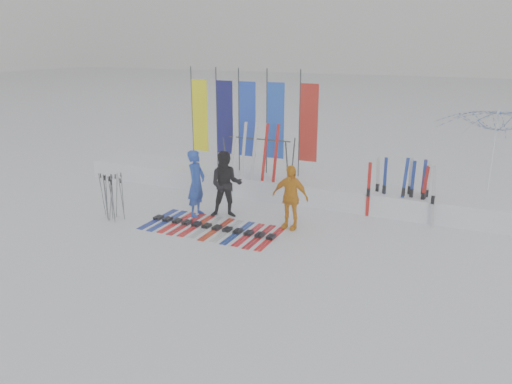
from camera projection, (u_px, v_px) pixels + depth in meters
The scene contains 11 objects.
ground at pixel (219, 252), 11.33m from camera, with size 120.00×120.00×0.00m, color white.
snow_bank at pixel (291, 187), 15.24m from camera, with size 14.00×1.60×0.60m, color white.
person_blue at pixel (196, 183), 13.42m from camera, with size 0.66×0.43×1.81m, color #1D40AC.
person_black at pixel (226, 185), 13.31m from camera, with size 0.88×0.69×1.81m, color black.
person_yellow at pixel (290, 197), 12.52m from camera, with size 0.97×0.40×1.65m, color orange.
tent_canopy at pixel (491, 160), 13.62m from camera, with size 3.19×3.25×2.93m, color white.
ski_row at pixel (212, 227), 12.71m from camera, with size 3.45×1.68×0.07m.
pole_cluster at pixel (112, 197), 13.28m from camera, with size 0.73×0.54×1.25m.
feather_flags at pixel (249, 119), 15.42m from camera, with size 4.26×0.16×3.20m.
ski_rack at pixel (259, 152), 14.93m from camera, with size 2.04×0.80×1.23m.
upright_skis at pixel (409, 190), 13.24m from camera, with size 1.74×0.83×1.70m.
Camera 1 is at (5.11, -9.13, 4.63)m, focal length 35.00 mm.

